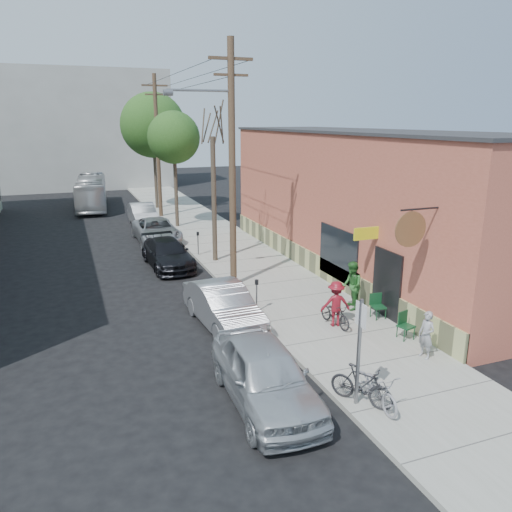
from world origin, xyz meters
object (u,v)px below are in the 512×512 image
object	(u,v)px
parking_meter_near	(257,290)
patio_chair_a	(378,307)
cyclist	(336,304)
car_1	(223,306)
utility_pole_near	(231,162)
car_4	(143,215)
parked_bike_a	(361,385)
car_3	(157,231)
parked_bike_b	(376,388)
patron_green	(352,286)
sign_post	(359,342)
bus	(91,192)
tree_leafy_mid	(174,138)
patio_chair_b	(406,326)
tree_leafy_far	(153,125)
parking_meter_far	(198,239)
car_0	(265,375)
patron_grey	(426,335)
car_2	(167,254)
tree_bare	(214,200)

from	to	relation	value
parking_meter_near	patio_chair_a	xyz separation A→B (m)	(3.86, -2.16, -0.39)
cyclist	car_1	distance (m)	3.91
utility_pole_near	car_4	bearing A→B (deg)	96.13
parked_bike_a	car_3	distance (m)	19.67
parked_bike_b	patron_green	bearing A→B (deg)	64.71
sign_post	bus	world-z (taller)	sign_post
cyclist	tree_leafy_mid	bearing A→B (deg)	-71.24
tree_leafy_mid	car_4	bearing A→B (deg)	138.54
utility_pole_near	tree_leafy_mid	bearing A→B (deg)	88.20
parked_bike_a	car_4	world-z (taller)	car_4
parking_meter_near	patio_chair_b	size ratio (longest dim) A/B	1.41
tree_leafy_far	parking_meter_near	bearing A→B (deg)	-91.31
parking_meter_far	patio_chair_b	xyz separation A→B (m)	(3.69, -12.59, -0.39)
parked_bike_b	car_4	size ratio (longest dim) A/B	0.40
car_0	parking_meter_near	bearing A→B (deg)	73.09
car_4	cyclist	bearing A→B (deg)	-80.19
car_3	tree_leafy_far	bearing A→B (deg)	79.03
parking_meter_near	utility_pole_near	size ratio (longest dim) A/B	0.12
patio_chair_a	cyclist	bearing A→B (deg)	-169.00
car_3	patron_grey	bearing A→B (deg)	-75.88
car_4	sign_post	bearing A→B (deg)	-86.48
patron_grey	car_3	world-z (taller)	patron_grey
parked_bike_b	parking_meter_far	bearing A→B (deg)	92.59
patio_chair_a	tree_leafy_far	bearing A→B (deg)	107.27
patron_green	car_4	xyz separation A→B (m)	(-4.87, 19.14, -0.32)
car_2	patron_green	bearing A→B (deg)	-60.93
car_0	patio_chair_b	bearing A→B (deg)	18.83
parking_meter_near	parked_bike_a	world-z (taller)	parking_meter_near
sign_post	parked_bike_a	xyz separation A→B (m)	(0.12, -0.04, -1.18)
sign_post	patio_chair_a	world-z (taller)	sign_post
car_2	parking_meter_far	bearing A→B (deg)	29.19
parking_meter_far	tree_bare	bearing A→B (deg)	-66.74
patron_green	car_0	world-z (taller)	patron_green
parking_meter_far	patron_grey	size ratio (longest dim) A/B	0.85
tree_leafy_far	car_1	size ratio (longest dim) A/B	1.98
utility_pole_near	tree_bare	size ratio (longest dim) A/B	1.63
bus	tree_leafy_mid	bearing A→B (deg)	-60.21
cyclist	parked_bike_b	size ratio (longest dim) A/B	0.89
utility_pole_near	car_2	world-z (taller)	utility_pole_near
parked_bike_a	patio_chair_b	bearing A→B (deg)	5.97
car_3	car_4	world-z (taller)	car_4
patio_chair_a	car_2	xyz separation A→B (m)	(-5.72, 9.63, 0.09)
parked_bike_a	car_1	world-z (taller)	car_1
car_2	bus	distance (m)	19.33
parked_bike_a	car_3	bearing A→B (deg)	61.86
parking_meter_near	car_0	distance (m)	5.99
utility_pole_near	car_2	distance (m)	6.60
cyclist	car_2	world-z (taller)	cyclist
utility_pole_near	tree_bare	xyz separation A→B (m)	(0.41, 4.02, -2.19)
car_0	patio_chair_a	bearing A→B (deg)	33.15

